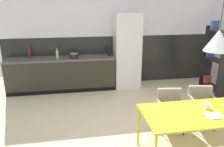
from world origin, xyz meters
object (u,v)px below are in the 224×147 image
cooking_pot (74,56)px  bottle_vinegar_dark (57,54)px  mug_dark_espresso (207,106)px  armchair_corner_seat (170,105)px  refrigerator_column (127,51)px  bottle_wine_green (109,51)px  pendant_lamp_over_table_near (218,40)px  open_book (215,116)px  open_shelf_unit (215,60)px  armchair_head_of_table (202,101)px  dining_table (207,114)px  bottle_oil_tall (29,54)px

cooking_pot → bottle_vinegar_dark: 0.43m
mug_dark_espresso → armchair_corner_seat: bearing=109.7°
refrigerator_column → bottle_vinegar_dark: refrigerator_column is taller
bottle_wine_green → pendant_lamp_over_table_near: 3.41m
refrigerator_column → bottle_vinegar_dark: bearing=-177.9°
armchair_corner_seat → open_book: size_ratio=3.05×
mug_dark_espresso → open_shelf_unit: (1.47, 2.02, 0.16)m
armchair_corner_seat → bottle_wine_green: bottle_wine_green is taller
refrigerator_column → armchair_head_of_table: size_ratio=2.71×
bottle_wine_green → open_shelf_unit: (2.51, -1.05, -0.09)m
open_book → mug_dark_espresso: (0.02, 0.24, 0.04)m
armchair_head_of_table → bottle_wine_green: size_ratio=2.43×
bottle_wine_green → pendant_lamp_over_table_near: pendant_lamp_over_table_near is taller
open_book → dining_table: bearing=102.1°
cooking_pot → open_shelf_unit: 3.61m
dining_table → pendant_lamp_over_table_near: (0.00, -0.00, 1.11)m
refrigerator_column → mug_dark_espresso: (0.55, -3.05, -0.25)m
bottle_oil_tall → mug_dark_espresso: bearing=-44.7°
mug_dark_espresso → dining_table: bearing=-119.0°
refrigerator_column → armchair_corner_seat: 2.42m
bottle_oil_tall → bottle_wine_green: bearing=-1.8°
armchair_head_of_table → mug_dark_espresso: (-0.39, -0.74, 0.28)m
armchair_corner_seat → open_shelf_unit: bearing=-135.8°
refrigerator_column → bottle_wine_green: bearing=176.9°
open_shelf_unit → pendant_lamp_over_table_near: bearing=-35.7°
mug_dark_espresso → pendant_lamp_over_table_near: 1.04m
bottle_vinegar_dark → cooking_pot: bearing=-0.8°
refrigerator_column → bottle_oil_tall: size_ratio=6.97×
mug_dark_espresso → bottle_wine_green: bearing=108.7°
bottle_vinegar_dark → open_shelf_unit: bearing=-13.7°
open_shelf_unit → bottle_wine_green: bearing=-112.7°
refrigerator_column → bottle_wine_green: 0.49m
mug_dark_espresso → bottle_wine_green: 3.25m
refrigerator_column → mug_dark_espresso: refrigerator_column is taller
bottle_vinegar_dark → open_shelf_unit: (3.92, -0.95, -0.07)m
armchair_head_of_table → mug_dark_espresso: mug_dark_espresso is taller
bottle_oil_tall → armchair_corner_seat: bearing=-39.8°
armchair_head_of_table → bottle_oil_tall: 4.33m
cooking_pot → open_shelf_unit: bearing=-15.2°
refrigerator_column → armchair_head_of_table: (0.94, -2.31, -0.53)m
bottle_wine_green → bottle_oil_tall: bearing=178.2°
bottle_oil_tall → bottle_vinegar_dark: 0.75m
armchair_corner_seat → pendant_lamp_over_table_near: bearing=111.0°
armchair_corner_seat → pendant_lamp_over_table_near: size_ratio=0.70×
open_book → open_shelf_unit: (1.49, 2.26, 0.19)m
refrigerator_column → bottle_wine_green: refrigerator_column is taller
mug_dark_espresso → bottle_vinegar_dark: (-2.45, 2.98, 0.23)m
bottle_vinegar_dark → bottle_oil_tall: bearing=167.2°
refrigerator_column → cooking_pot: 1.47m
dining_table → mug_dark_espresso: size_ratio=14.97×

